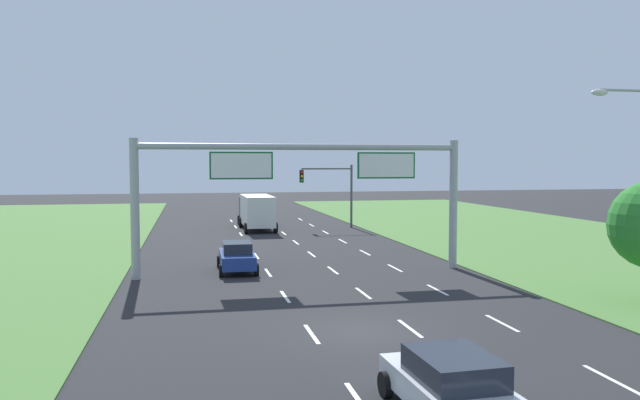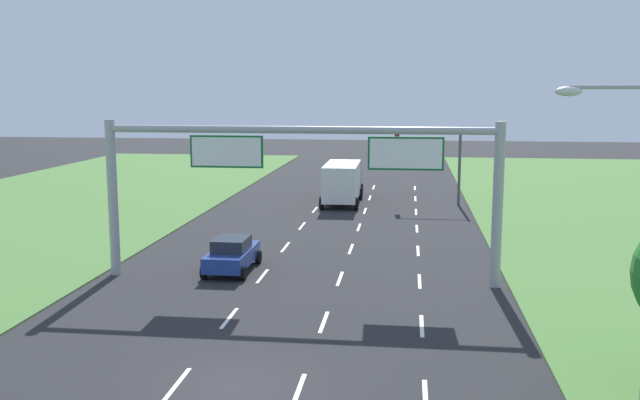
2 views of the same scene
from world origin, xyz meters
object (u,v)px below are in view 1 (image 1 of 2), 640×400
Objects in this scene: car_near_red at (452,386)px; traffic_light_mast at (330,184)px; sign_gantry at (305,180)px; car_lead_silver at (237,256)px; box_truck at (256,210)px.

car_near_red is 0.79× the size of traffic_light_mast.
traffic_light_mast is (6.38, 40.73, 3.08)m from car_near_red.
car_lead_silver is at bearing 159.88° from sign_gantry.
box_truck is at bearing 87.83° from car_near_red.
car_near_red is 0.51× the size of box_truck.
traffic_light_mast is at bearing 73.96° from sign_gantry.
box_truck is at bearing 81.77° from car_lead_silver.
sign_gantry is at bearing -106.04° from traffic_light_mast.
traffic_light_mast reaches higher than car_near_red.
car_near_red is 1.05× the size of car_lead_silver.
sign_gantry is at bearing -19.67° from car_lead_silver.
car_near_red is 20.57m from car_lead_silver.
car_lead_silver is 22.82m from traffic_light_mast.
sign_gantry is 22.60m from traffic_light_mast.
traffic_light_mast reaches higher than car_lead_silver.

